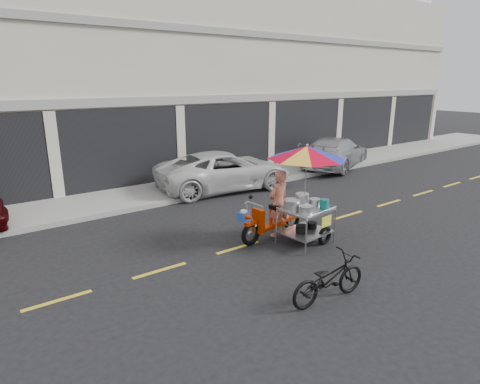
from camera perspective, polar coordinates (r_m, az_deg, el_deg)
ground at (r=10.76m, az=8.40°, el=-5.32°), size 90.00×90.00×0.00m
sidewalk at (r=14.95m, az=-6.45°, el=1.05°), size 45.00×3.00×0.15m
shophouse_block at (r=20.29m, az=-7.12°, el=16.73°), size 36.00×8.11×10.40m
centerline at (r=10.76m, az=8.40°, el=-5.30°), size 42.00×0.10×0.01m
white_pickup at (r=14.42m, az=-2.24°, el=3.08°), size 5.18×2.94×1.37m
silver_pickup at (r=18.51m, az=13.39°, el=5.50°), size 5.13×3.60×1.38m
near_bicycle at (r=7.43m, az=12.50°, el=-11.97°), size 1.66×0.69×0.85m
food_vendor_rig at (r=9.63m, az=7.92°, el=1.64°), size 2.56×2.04×2.42m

